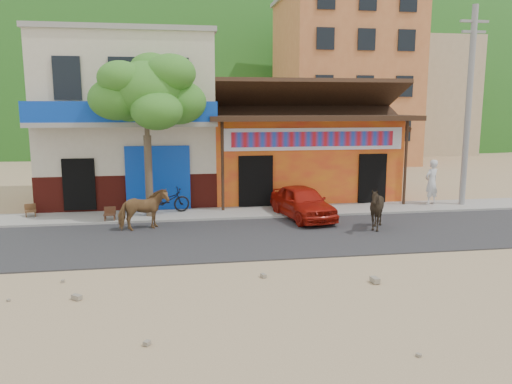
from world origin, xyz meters
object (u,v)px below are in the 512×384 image
tree (147,135)px  cow_tan (143,210)px  utility_pole (468,108)px  pedestrian (431,182)px  cafe_chair_left (30,205)px  cow_dark (377,209)px  scooter (166,201)px  cafe_chair_right (109,208)px  red_car (303,202)px

tree → cow_tan: size_ratio=3.67×
utility_pole → pedestrian: utility_pole is taller
cafe_chair_left → cow_tan: bearing=-45.8°
cow_dark → scooter: (-7.03, 3.52, -0.18)m
pedestrian → cow_tan: bearing=-12.8°
cafe_chair_left → cafe_chair_right: size_ratio=0.97×
red_car → scooter: red_car is taller
utility_pole → pedestrian: bearing=171.9°
red_car → cafe_chair_left: 10.15m
utility_pole → scooter: 12.70m
cafe_chair_left → cafe_chair_right: 3.21m
red_car → cafe_chair_right: (-7.02, 0.50, -0.10)m
cow_dark → red_car: bearing=-155.6°
cow_dark → scooter: 7.87m
utility_pole → cafe_chair_right: bearing=-177.2°
red_car → cow_dark: bearing=-56.3°
utility_pole → scooter: bearing=179.0°
scooter → pedestrian: size_ratio=0.97×
scooter → cow_tan: bearing=147.0°
utility_pole → cafe_chair_right: 14.66m
cow_dark → red_car: 2.92m
cow_dark → cafe_chair_left: cow_dark is taller
red_car → scooter: (-5.02, 1.41, -0.06)m
red_car → cafe_chair_right: size_ratio=4.15×
cow_tan → cafe_chair_right: size_ratio=1.88×
scooter → utility_pole: bearing=-106.0°
cow_tan → cafe_chair_right: (-1.28, 1.31, -0.18)m
cafe_chair_right → cow_dark: bearing=-18.3°
tree → cow_tan: tree is taller
red_car → cafe_chair_right: red_car is taller
utility_pole → cafe_chair_right: size_ratio=9.19×
red_car → scooter: bearing=154.2°
tree → cow_tan: bearing=-93.8°
cafe_chair_right → tree: bearing=17.5°
cow_dark → cafe_chair_right: 9.40m
cow_dark → tree: bearing=-131.4°
utility_pole → cow_tan: size_ratio=4.89×
cow_dark → cafe_chair_left: 12.60m
tree → cafe_chair_left: (-4.40, 0.63, -2.58)m
scooter → tree: bearing=109.5°
red_car → pedestrian: (5.87, 1.39, 0.40)m
cow_tan → cow_dark: 7.86m
utility_pole → cafe_chair_right: utility_pole is taller
scooter → cow_dark: bearing=-131.6°
pedestrian → cafe_chair_right: (-12.89, -0.89, -0.50)m
pedestrian → cafe_chair_right: bearing=-19.5°
scooter → cafe_chair_left: size_ratio=2.17×
tree → cafe_chair_right: (-1.40, -0.50, -2.56)m
tree → pedestrian: (11.49, 0.39, -2.06)m
cafe_chair_left → cow_dark: bearing=-33.4°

